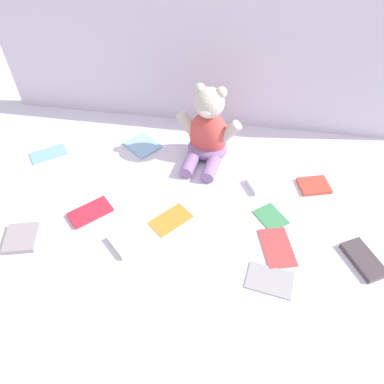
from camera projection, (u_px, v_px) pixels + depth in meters
name	position (u px, v px, depth m)	size (l,w,h in m)	color
ground_plane	(195.00, 191.00, 1.23)	(3.20, 3.20, 0.00)	silver
backdrop_drape	(213.00, 53.00, 1.30)	(1.61, 0.03, 0.56)	silver
teddy_bear	(208.00, 133.00, 1.27)	(0.23, 0.22, 0.28)	#D84C47
book_case_0	(277.00, 247.00, 1.07)	(0.08, 0.14, 0.01)	#DB3F3F
book_case_1	(314.00, 186.00, 1.24)	(0.08, 0.10, 0.01)	#D24131
book_case_2	(363.00, 260.00, 1.03)	(0.07, 0.13, 0.02)	#4B3D42
book_case_3	(90.00, 212.00, 1.15)	(0.07, 0.13, 0.01)	red
book_case_4	(21.00, 238.00, 1.08)	(0.09, 0.10, 0.02)	#9C8C94
book_case_5	(48.00, 153.00, 1.35)	(0.07, 0.13, 0.01)	#78ABD1
book_case_6	(270.00, 280.00, 0.99)	(0.08, 0.12, 0.01)	#9D979E
book_case_7	(264.00, 183.00, 1.24)	(0.07, 0.11, 0.02)	silver
book_case_8	(143.00, 145.00, 1.38)	(0.10, 0.12, 0.01)	#8EB9E3
book_case_9	(271.00, 217.00, 1.14)	(0.07, 0.10, 0.01)	#408E58
book_case_10	(132.00, 239.00, 1.08)	(0.09, 0.12, 0.02)	white
book_case_11	(171.00, 219.00, 1.14)	(0.07, 0.13, 0.01)	orange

